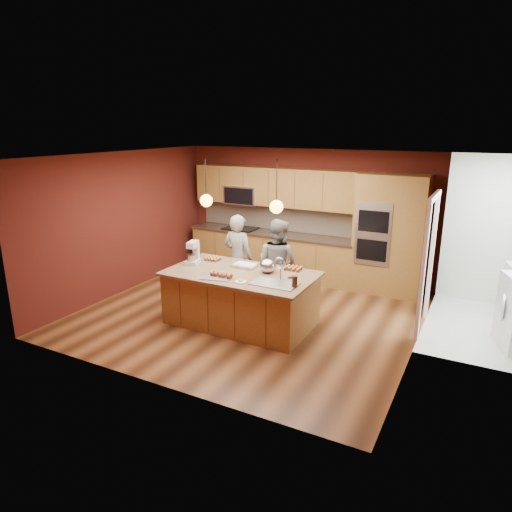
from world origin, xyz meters
The scene contains 24 objects.
floor centered at (0.00, 0.00, 0.00)m, with size 5.50×5.50×0.00m, color #422512.
ceiling centered at (0.00, 0.00, 2.70)m, with size 5.50×5.50×0.00m, color white.
wall_back centered at (0.00, 2.50, 1.35)m, with size 5.50×5.50×0.00m, color #4D1913.
wall_front centered at (0.00, -2.50, 1.35)m, with size 5.50×5.50×0.00m, color #4D1913.
wall_left centered at (-2.75, 0.00, 1.35)m, with size 5.00×5.00×0.00m, color #4D1913.
wall_right centered at (2.75, 0.00, 1.35)m, with size 5.00×5.00×0.00m, color #4D1913.
cabinet_run centered at (-0.68, 2.25, 0.98)m, with size 3.74×0.64×2.30m.
oven_column centered at (1.85, 2.19, 1.15)m, with size 1.30×0.62×2.30m.
doorway_trim centered at (2.73, 0.80, 1.05)m, with size 0.08×1.11×2.20m, color white, non-canonical shape.
pendant_left centered at (-0.57, -0.38, 2.00)m, with size 0.20×0.20×0.80m.
pendant_right centered at (0.67, -0.38, 2.00)m, with size 0.20×0.20×0.80m.
island centered at (0.07, -0.38, 0.45)m, with size 2.39×1.34×1.26m.
person_left centered at (-0.52, 0.54, 0.81)m, with size 0.59×0.39×1.62m, color black.
person_right centered at (0.28, 0.54, 0.81)m, with size 0.78×0.61×1.61m, color gray.
stand_mixer centered at (-0.91, -0.32, 1.05)m, with size 0.25×0.31×0.39m.
sheet_cake centered at (-0.04, -0.07, 0.90)m, with size 0.42×0.31×0.05m.
cooling_rack centered at (-0.15, -0.78, 0.89)m, with size 0.45×0.32×0.02m, color #BABDC2.
mixing_bowl centered at (0.43, -0.17, 0.99)m, with size 0.27×0.27×0.23m, color silver.
plate centered at (0.28, -0.79, 0.89)m, with size 0.18×0.18×0.01m, color silver.
tumbler centered at (1.09, -0.61, 0.97)m, with size 0.08×0.08×0.17m, color #341C0F.
phone centered at (0.89, -0.25, 0.89)m, with size 0.12×0.06×0.01m, color black.
cupcakes_left centered at (-0.72, -0.01, 0.91)m, with size 0.28×0.21×0.06m, color #DB8046, non-canonical shape.
cupcakes_rack centered at (-0.09, -0.74, 0.93)m, with size 0.38×0.15×0.07m, color #DB8046, non-canonical shape.
cupcakes_right centered at (0.75, 0.13, 0.91)m, with size 0.28×0.21×0.06m, color #DB8046, non-canonical shape.
Camera 1 is at (3.51, -6.44, 3.18)m, focal length 32.00 mm.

